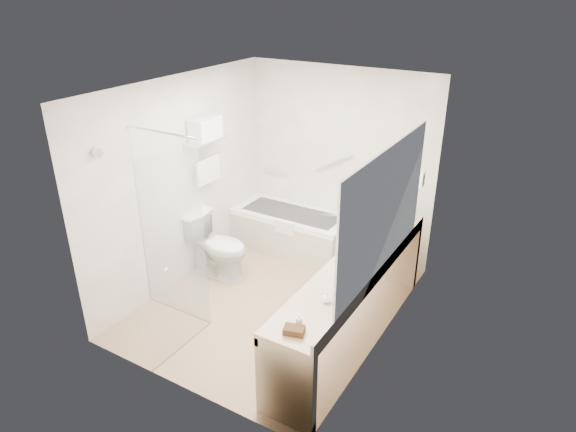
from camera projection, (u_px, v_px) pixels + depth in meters
The scene contains 25 objects.
floor at pixel (275, 302), 6.02m from camera, with size 3.20×3.20×0.00m, color #A08663.
ceiling at pixel (272, 87), 4.96m from camera, with size 2.60×3.20×0.10m, color silver.
wall_back at pixel (339, 163), 6.74m from camera, with size 2.60×0.10×2.50m, color white.
wall_front at pixel (171, 272), 4.25m from camera, with size 2.60×0.10×2.50m, color white.
wall_left at pixel (181, 182), 6.10m from camera, with size 0.10×3.20×2.50m, color white.
wall_right at pixel (389, 233), 4.89m from camera, with size 0.10×3.20×2.50m, color white.
bathtub at pixel (292, 231), 7.10m from camera, with size 1.60×0.73×0.59m.
grab_bar_short at pixel (276, 172), 7.28m from camera, with size 0.03×0.03×0.40m, color silver.
grab_bar_long at pixel (334, 163), 6.73m from camera, with size 0.03×0.03×0.60m, color silver.
shower_enclosure at pixel (172, 241), 5.14m from camera, with size 0.96×0.91×2.11m.
towel_shelf at pixel (206, 136), 6.10m from camera, with size 0.24×0.55×0.81m.
vanity_counter at pixel (352, 287), 5.16m from camera, with size 0.55×2.70×0.95m.
sink at pixel (372, 255), 5.38m from camera, with size 0.40×0.52×0.14m, color white.
faucet at pixel (386, 249), 5.27m from camera, with size 0.03×0.03×0.14m, color silver.
mirror at pixel (385, 210), 4.65m from camera, with size 0.02×2.00×1.20m, color #B1B5BD.
hairdryer_unit at pixel (420, 179), 5.65m from camera, with size 0.08×0.10×0.18m, color white.
toilet at pixel (218, 246), 6.43m from camera, with size 0.46×0.82×0.81m, color white.
amenity_basket at pixel (294, 330), 4.15m from camera, with size 0.17×0.11×0.06m, color #482F19.
soap_bottle_a at pixel (299, 323), 4.24m from camera, with size 0.05×0.12×0.05m, color white.
soap_bottle_b at pixel (327, 298), 4.53m from camera, with size 0.09×0.11×0.09m, color white.
water_bottle_left at pixel (394, 215), 5.98m from camera, with size 0.07×0.07×0.22m.
water_bottle_mid at pixel (391, 215), 5.98m from camera, with size 0.07×0.07×0.22m.
water_bottle_right at pixel (386, 228), 5.70m from camera, with size 0.06×0.06×0.20m.
drinking_glass_near at pixel (367, 234), 5.67m from camera, with size 0.06×0.06×0.08m, color silver.
drinking_glass_far at pixel (364, 253), 5.28m from camera, with size 0.06×0.06×0.08m, color silver.
Camera 1 is at (2.71, -4.24, 3.47)m, focal length 32.00 mm.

